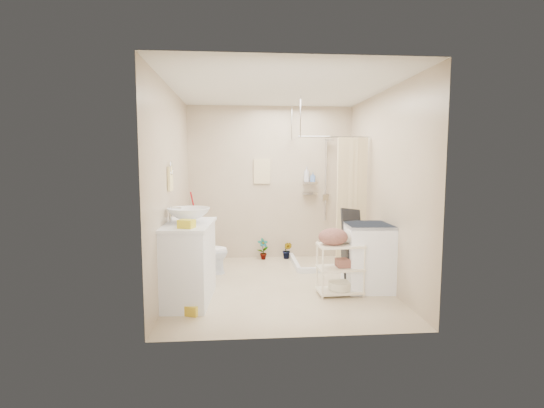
{
  "coord_description": "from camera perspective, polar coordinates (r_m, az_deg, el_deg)",
  "views": [
    {
      "loc": [
        -0.51,
        -5.14,
        1.65
      ],
      "look_at": [
        -0.08,
        0.25,
        1.08
      ],
      "focal_mm": 26.0,
      "sensor_mm": 36.0,
      "label": 1
    }
  ],
  "objects": [
    {
      "name": "floor",
      "position": [
        5.42,
        1.11,
        -11.67
      ],
      "size": [
        3.2,
        3.2,
        0.0
      ],
      "primitive_type": "plane",
      "color": "beige",
      "rests_on": "ground"
    },
    {
      "name": "ceiling",
      "position": [
        5.26,
        1.17,
        16.46
      ],
      "size": [
        2.8,
        3.2,
        0.04
      ],
      "primitive_type": "cube",
      "color": "silver",
      "rests_on": "ground"
    },
    {
      "name": "wall_back",
      "position": [
        6.77,
        -0.2,
        3.07
      ],
      "size": [
        2.8,
        0.04,
        2.6
      ],
      "primitive_type": "cube",
      "color": "#C0AF95",
      "rests_on": "ground"
    },
    {
      "name": "wall_front",
      "position": [
        3.6,
        3.65,
        0.47
      ],
      "size": [
        2.8,
        0.04,
        2.6
      ],
      "primitive_type": "cube",
      "color": "#C0AF95",
      "rests_on": "ground"
    },
    {
      "name": "wall_left",
      "position": [
        5.23,
        -14.32,
        2.02
      ],
      "size": [
        0.04,
        3.2,
        2.6
      ],
      "primitive_type": "cube",
      "color": "#C0AF95",
      "rests_on": "ground"
    },
    {
      "name": "wall_right",
      "position": [
        5.5,
        15.83,
        2.16
      ],
      "size": [
        0.04,
        3.2,
        2.6
      ],
      "primitive_type": "cube",
      "color": "#C0AF95",
      "rests_on": "ground"
    },
    {
      "name": "vanity",
      "position": [
        4.85,
        -12.22,
        -8.21
      ],
      "size": [
        0.66,
        1.1,
        0.94
      ],
      "primitive_type": "cube",
      "rotation": [
        0.0,
        0.0,
        -0.06
      ],
      "color": "silver",
      "rests_on": "ground"
    },
    {
      "name": "sink",
      "position": [
        4.79,
        -11.97,
        -1.59
      ],
      "size": [
        0.6,
        0.6,
        0.17
      ],
      "primitive_type": "imported",
      "rotation": [
        0.0,
        0.0,
        0.2
      ],
      "color": "silver",
      "rests_on": "vanity"
    },
    {
      "name": "counter_basket",
      "position": [
        4.39,
        -12.27,
        -2.82
      ],
      "size": [
        0.2,
        0.18,
        0.09
      ],
      "primitive_type": "cube",
      "rotation": [
        0.0,
        0.0,
        -0.35
      ],
      "color": "yellow",
      "rests_on": "vanity"
    },
    {
      "name": "floor_basket",
      "position": [
        4.52,
        -11.63,
        -14.45
      ],
      "size": [
        0.35,
        0.31,
        0.15
      ],
      "primitive_type": "cube",
      "rotation": [
        0.0,
        0.0,
        -0.4
      ],
      "color": "yellow",
      "rests_on": "ground"
    },
    {
      "name": "toilet",
      "position": [
        5.97,
        -9.57,
        -6.84
      ],
      "size": [
        0.66,
        0.39,
        0.66
      ],
      "primitive_type": "imported",
      "rotation": [
        0.0,
        0.0,
        1.61
      ],
      "color": "white",
      "rests_on": "ground"
    },
    {
      "name": "mop",
      "position": [
        6.77,
        -10.98,
        -3.18
      ],
      "size": [
        0.12,
        0.12,
        1.16
      ],
      "primitive_type": null,
      "rotation": [
        0.0,
        0.0,
        -0.13
      ],
      "color": "#BD0913",
      "rests_on": "ground"
    },
    {
      "name": "potted_plant_a",
      "position": [
        6.76,
        -1.3,
        -6.53
      ],
      "size": [
        0.22,
        0.19,
        0.36
      ],
      "primitive_type": "imported",
      "rotation": [
        0.0,
        0.0,
        0.36
      ],
      "color": "brown",
      "rests_on": "ground"
    },
    {
      "name": "potted_plant_b",
      "position": [
        6.81,
        2.21,
        -6.72
      ],
      "size": [
        0.2,
        0.19,
        0.29
      ],
      "primitive_type": "imported",
      "rotation": [
        0.0,
        0.0,
        -0.44
      ],
      "color": "brown",
      "rests_on": "ground"
    },
    {
      "name": "hanging_towel",
      "position": [
        6.73,
        -1.46,
        4.76
      ],
      "size": [
        0.28,
        0.03,
        0.42
      ],
      "primitive_type": "cube",
      "color": "beige",
      "rests_on": "wall_back"
    },
    {
      "name": "towel_ring",
      "position": [
        5.02,
        -14.53,
        3.8
      ],
      "size": [
        0.04,
        0.22,
        0.34
      ],
      "primitive_type": null,
      "color": "#FDE798",
      "rests_on": "wall_left"
    },
    {
      "name": "tp_holder",
      "position": [
        5.34,
        -13.64,
        -4.15
      ],
      "size": [
        0.08,
        0.12,
        0.14
      ],
      "primitive_type": null,
      "color": "white",
      "rests_on": "wall_left"
    },
    {
      "name": "shower",
      "position": [
        6.37,
        7.83,
        0.57
      ],
      "size": [
        1.1,
        1.1,
        2.1
      ],
      "primitive_type": null,
      "color": "silver",
      "rests_on": "ground"
    },
    {
      "name": "shampoo_bottle_a",
      "position": [
        6.76,
        5.02,
        4.3
      ],
      "size": [
        0.13,
        0.13,
        0.26
      ],
      "primitive_type": "imported",
      "rotation": [
        0.0,
        0.0,
        0.41
      ],
      "color": "silver",
      "rests_on": "shower"
    },
    {
      "name": "shampoo_bottle_b",
      "position": [
        6.78,
        5.94,
        3.91
      ],
      "size": [
        0.1,
        0.1,
        0.17
      ],
      "primitive_type": "imported",
      "rotation": [
        0.0,
        0.0,
        -0.35
      ],
      "color": "#4F72B3",
      "rests_on": "shower"
    },
    {
      "name": "washing_machine",
      "position": [
        5.32,
        13.78,
        -7.38
      ],
      "size": [
        0.62,
        0.64,
        0.86
      ],
      "primitive_type": "cube",
      "rotation": [
        0.0,
        0.0,
        -0.05
      ],
      "color": "white",
      "rests_on": "ground"
    },
    {
      "name": "laundry_rack",
      "position": [
        5.03,
        9.85,
        -8.6
      ],
      "size": [
        0.57,
        0.35,
        0.77
      ],
      "primitive_type": null,
      "rotation": [
        0.0,
        0.0,
        0.04
      ],
      "color": "white",
      "rests_on": "ground"
    },
    {
      "name": "ironing_board",
      "position": [
        5.42,
        11.56,
        -5.99
      ],
      "size": [
        0.31,
        0.19,
        1.06
      ],
      "primitive_type": null,
      "rotation": [
        0.0,
        0.0,
        0.35
      ],
      "color": "black",
      "rests_on": "ground"
    }
  ]
}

